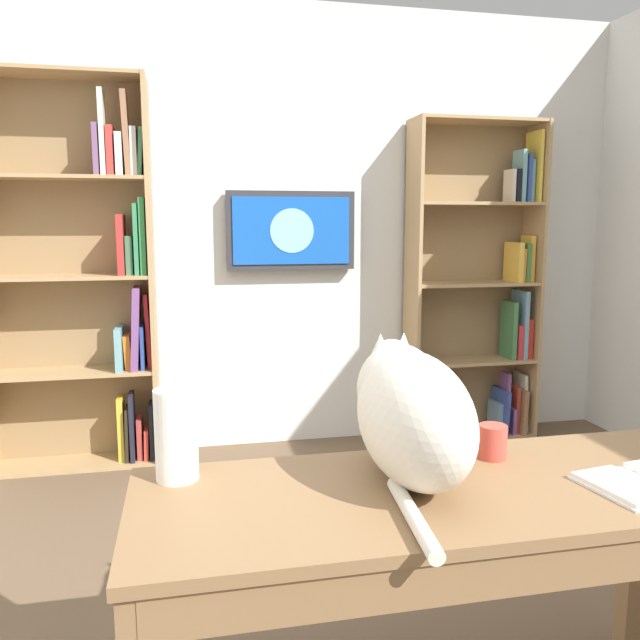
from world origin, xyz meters
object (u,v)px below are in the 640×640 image
Objects in this scene: bookshelf_right at (88,278)px; paper_towel_roll at (176,435)px; desk at (453,532)px; coffee_mug at (493,442)px; wall_mounted_tv at (291,231)px; cat at (409,409)px; bookshelf_left at (484,292)px.

bookshelf_right is 9.18× the size of paper_towel_roll.
desk is 0.31m from coffee_mug.
wall_mounted_tv is 1.20× the size of cat.
desk is 16.65× the size of coffee_mug.
coffee_mug is (1.06, 2.19, -0.17)m from bookshelf_left.
wall_mounted_tv is at bearing -85.07° from coffee_mug.
desk is at bearing 43.32° from coffee_mug.
coffee_mug reaches higher than desk.
bookshelf_right is at bearing -76.84° from paper_towel_roll.
wall_mounted_tv is at bearing -92.07° from cat.
wall_mounted_tv is at bearing -106.78° from paper_towel_roll.
cat is (0.09, -0.10, 0.29)m from desk.
paper_towel_roll reaches higher than coffee_mug.
bookshelf_right is 2.53m from cat.
bookshelf_right is at bearing -64.28° from cat.
wall_mounted_tv is 2.35m from coffee_mug.
coffee_mug is at bearing 94.93° from wall_mounted_tv.
coffee_mug is (-0.87, 0.03, -0.07)m from paper_towel_roll.
wall_mounted_tv reaches higher than paper_towel_roll.
wall_mounted_tv is at bearing -3.59° from bookshelf_left.
paper_towel_roll is (-0.50, 2.16, -0.23)m from bookshelf_right.
coffee_mug is at bearing 64.26° from bookshelf_left.
bookshelf_right is 1.21m from wall_mounted_tv.
bookshelf_right reaches higher than coffee_mug.
bookshelf_left is 2.44m from coffee_mug.
coffee_mug is at bearing 122.09° from bookshelf_right.
bookshelf_right is at bearing -63.56° from desk.
bookshelf_left is 2.63m from cat.
bookshelf_right is at bearing -0.03° from bookshelf_left.
bookshelf_left reaches higher than cat.
bookshelf_left is 3.10× the size of cat.
bookshelf_right is (2.43, -0.00, 0.13)m from bookshelf_left.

